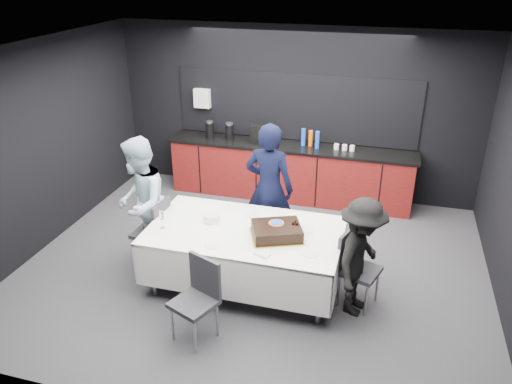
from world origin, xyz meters
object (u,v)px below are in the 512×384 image
party_table (245,240)px  chair_near (199,293)px  chair_left (155,228)px  cake_assembly (277,231)px  chair_right (354,263)px  champagne_flute (162,216)px  person_left (141,203)px  person_right (360,258)px  plate_stack (212,218)px  person_center (269,188)px

party_table → chair_near: 1.04m
chair_left → chair_near: (1.06, -1.16, 0.00)m
cake_assembly → party_table: bearing=172.0°
chair_right → party_table: bearing=-179.5°
cake_assembly → chair_left: cake_assembly is taller
champagne_flute → person_left: bearing=142.4°
party_table → chair_right: chair_right is taller
cake_assembly → person_right: person_right is taller
plate_stack → chair_near: size_ratio=0.22×
party_table → champagne_flute: 1.04m
cake_assembly → chair_right: 0.97m
chair_right → person_right: (0.07, -0.16, 0.18)m
plate_stack → champagne_flute: (-0.52, -0.30, 0.11)m
chair_near → person_right: bearing=28.6°
cake_assembly → champagne_flute: (-1.38, -0.17, 0.09)m
champagne_flute → chair_right: (2.29, 0.23, -0.40)m
person_left → person_right: (2.83, -0.29, -0.16)m
plate_stack → champagne_flute: size_ratio=0.91×
plate_stack → chair_left: 0.87m
chair_near → person_center: (0.27, 1.94, 0.38)m
person_left → chair_left: bearing=74.9°
party_table → chair_left: (-1.26, 0.14, -0.11)m
person_right → champagne_flute: bearing=105.1°
cake_assembly → chair_right: (0.91, 0.07, -0.32)m
cake_assembly → chair_near: 1.18m
plate_stack → person_right: 1.85m
plate_stack → chair_left: size_ratio=0.22×
champagne_flute → person_center: 1.55m
champagne_flute → person_center: (1.04, 1.15, -0.02)m
person_right → chair_near: bearing=131.9°
chair_right → chair_near: same height
person_right → person_left: bearing=97.5°
cake_assembly → person_left: size_ratio=0.42×
champagne_flute → chair_right: bearing=5.9°
party_table → person_center: bearing=85.9°
plate_stack → person_center: (0.52, 0.85, 0.09)m
chair_right → person_left: (-2.76, 0.13, 0.34)m
chair_left → person_right: 2.67m
plate_stack → cake_assembly: bearing=-9.1°
chair_right → person_center: (-1.25, 0.91, 0.38)m
person_left → person_center: bearing=101.9°
cake_assembly → chair_near: (-0.61, -0.96, -0.32)m
chair_left → person_left: person_left is taller
plate_stack → chair_near: 1.16m
plate_stack → person_center: 0.99m
cake_assembly → chair_near: size_ratio=0.80×
person_center → person_left: 1.70m
plate_stack → person_left: person_left is taller
chair_left → person_left: size_ratio=0.53×
chair_right → person_right: bearing=-65.8°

